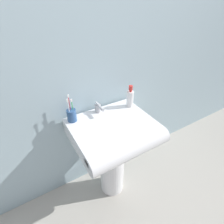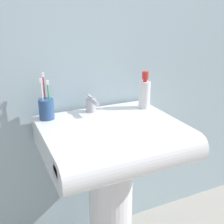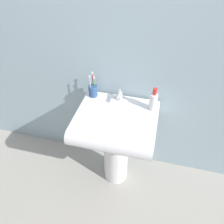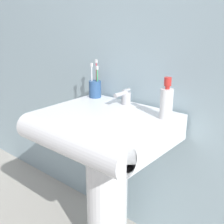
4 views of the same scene
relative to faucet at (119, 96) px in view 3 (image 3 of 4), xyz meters
The scene contains 7 objects.
ground_plane 0.86m from the faucet, 82.75° to the right, with size 6.00×6.00×0.00m, color #ADA89E.
wall_back 0.38m from the faucet, 78.49° to the left, with size 5.00×0.05×2.40m, color #9EB7C1.
sink_pedestal 0.53m from the faucet, 82.75° to the right, with size 0.22×0.22×0.67m, color white.
sink_basin 0.25m from the faucet, 84.35° to the right, with size 0.61×0.54×0.13m.
faucet is the anchor object (origin of this frame).
toothbrush_cup 0.22m from the faucet, behind, with size 0.07×0.07×0.21m.
soap_bottle 0.28m from the faucet, 10.35° to the right, with size 0.06×0.06×0.19m.
Camera 3 is at (0.26, -1.18, 1.89)m, focal length 35.00 mm.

